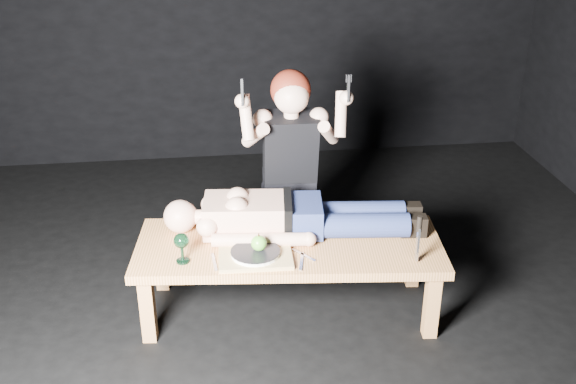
{
  "coord_description": "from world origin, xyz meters",
  "views": [
    {
      "loc": [
        -0.42,
        -3.25,
        2.36
      ],
      "look_at": [
        0.01,
        0.09,
        0.75
      ],
      "focal_mm": 42.22,
      "sensor_mm": 36.0,
      "label": 1
    }
  ],
  "objects_px": {
    "kneeling_woman": "(289,164)",
    "serving_tray": "(255,256)",
    "table": "(289,277)",
    "goblet": "(182,248)",
    "carving_knife": "(418,239)",
    "lying_man": "(297,211)"
  },
  "relations": [
    {
      "from": "table",
      "to": "lying_man",
      "type": "relative_size",
      "value": 1.06
    },
    {
      "from": "table",
      "to": "goblet",
      "type": "height_order",
      "value": "goblet"
    },
    {
      "from": "lying_man",
      "to": "serving_tray",
      "type": "height_order",
      "value": "lying_man"
    },
    {
      "from": "lying_man",
      "to": "carving_knife",
      "type": "bearing_deg",
      "value": -30.07
    },
    {
      "from": "kneeling_woman",
      "to": "serving_tray",
      "type": "height_order",
      "value": "kneeling_woman"
    },
    {
      "from": "table",
      "to": "serving_tray",
      "type": "distance_m",
      "value": 0.34
    },
    {
      "from": "table",
      "to": "serving_tray",
      "type": "xyz_separation_m",
      "value": [
        -0.2,
        -0.13,
        0.24
      ]
    },
    {
      "from": "serving_tray",
      "to": "goblet",
      "type": "xyz_separation_m",
      "value": [
        -0.39,
        0.01,
        0.07
      ]
    },
    {
      "from": "lying_man",
      "to": "goblet",
      "type": "distance_m",
      "value": 0.71
    },
    {
      "from": "carving_knife",
      "to": "goblet",
      "type": "bearing_deg",
      "value": 178.7
    },
    {
      "from": "lying_man",
      "to": "goblet",
      "type": "relative_size",
      "value": 9.42
    },
    {
      "from": "lying_man",
      "to": "serving_tray",
      "type": "relative_size",
      "value": 4.09
    },
    {
      "from": "carving_knife",
      "to": "kneeling_woman",
      "type": "bearing_deg",
      "value": 128.85
    },
    {
      "from": "serving_tray",
      "to": "goblet",
      "type": "relative_size",
      "value": 2.3
    },
    {
      "from": "carving_knife",
      "to": "table",
      "type": "bearing_deg",
      "value": 162.88
    },
    {
      "from": "kneeling_woman",
      "to": "carving_knife",
      "type": "xyz_separation_m",
      "value": [
        0.58,
        -0.89,
        -0.09
      ]
    },
    {
      "from": "goblet",
      "to": "carving_knife",
      "type": "height_order",
      "value": "carving_knife"
    },
    {
      "from": "table",
      "to": "lying_man",
      "type": "distance_m",
      "value": 0.39
    },
    {
      "from": "kneeling_woman",
      "to": "serving_tray",
      "type": "distance_m",
      "value": 0.82
    },
    {
      "from": "kneeling_woman",
      "to": "carving_knife",
      "type": "height_order",
      "value": "kneeling_woman"
    },
    {
      "from": "lying_man",
      "to": "kneeling_woman",
      "type": "relative_size",
      "value": 1.2
    },
    {
      "from": "serving_tray",
      "to": "carving_knife",
      "type": "bearing_deg",
      "value": -9.47
    }
  ]
}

